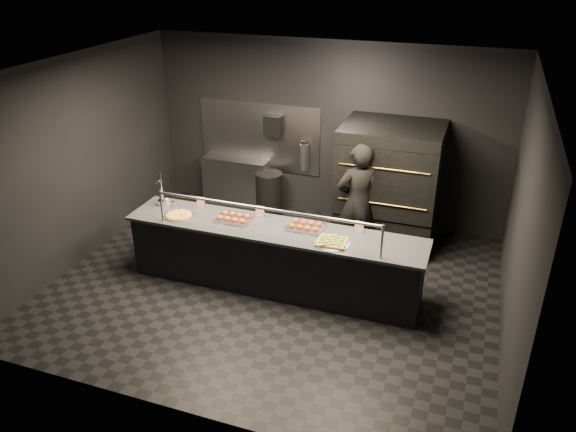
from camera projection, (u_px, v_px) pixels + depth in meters
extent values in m
plane|color=black|center=(274.00, 286.00, 7.88)|extent=(6.00, 6.00, 0.00)
plane|color=black|center=(271.00, 70.00, 6.56)|extent=(6.00, 6.00, 0.00)
cube|color=black|center=(326.00, 132.00, 9.34)|extent=(6.00, 0.04, 3.00)
cube|color=black|center=(175.00, 290.00, 5.10)|extent=(6.00, 0.04, 3.00)
cube|color=black|center=(79.00, 161.00, 8.12)|extent=(0.04, 5.00, 3.00)
cube|color=black|center=(521.00, 223.00, 6.32)|extent=(0.04, 5.00, 3.00)
cube|color=#99999E|center=(259.00, 137.00, 9.77)|extent=(2.20, 0.02, 1.20)
cube|color=black|center=(274.00, 259.00, 7.68)|extent=(4.00, 0.70, 0.88)
cube|color=#35353A|center=(273.00, 229.00, 7.48)|extent=(4.10, 0.78, 0.04)
cylinder|color=#99999E|center=(162.00, 206.00, 7.57)|extent=(0.03, 0.03, 0.45)
cylinder|color=#99999E|center=(382.00, 241.00, 6.67)|extent=(0.03, 0.03, 0.45)
cylinder|color=#99999E|center=(265.00, 209.00, 7.03)|extent=(3.00, 0.04, 0.04)
cube|color=black|center=(386.00, 222.00, 9.00)|extent=(1.50, 1.15, 0.60)
cube|color=black|center=(389.00, 188.00, 8.73)|extent=(1.50, 1.20, 0.55)
cube|color=black|center=(391.00, 155.00, 8.49)|extent=(1.50, 1.20, 0.55)
cube|color=black|center=(394.00, 131.00, 8.33)|extent=(1.50, 1.20, 0.18)
cylinder|color=gold|center=(381.00, 204.00, 8.21)|extent=(1.30, 0.02, 0.02)
cylinder|color=gold|center=(384.00, 169.00, 7.97)|extent=(1.30, 0.02, 0.02)
cube|color=#99999E|center=(236.00, 182.00, 10.12)|extent=(1.20, 0.35, 0.90)
cube|color=black|center=(273.00, 126.00, 9.49)|extent=(0.30, 0.20, 0.35)
cylinder|color=#B2B2B7|center=(304.00, 157.00, 9.55)|extent=(0.14, 0.14, 0.45)
cube|color=black|center=(304.00, 143.00, 9.44)|extent=(0.10, 0.06, 0.06)
cylinder|color=silver|center=(163.00, 202.00, 8.11)|extent=(0.14, 0.14, 0.08)
cylinder|color=silver|center=(161.00, 191.00, 8.03)|extent=(0.05, 0.05, 0.37)
cylinder|color=silver|center=(157.00, 182.00, 7.89)|extent=(0.02, 0.10, 0.02)
cone|color=black|center=(160.00, 174.00, 7.91)|extent=(0.05, 0.05, 0.14)
cylinder|color=silver|center=(179.00, 216.00, 7.79)|extent=(0.42, 0.42, 0.01)
cylinder|color=#C18A3E|center=(179.00, 215.00, 7.78)|extent=(0.36, 0.36, 0.02)
cylinder|color=#F5C750|center=(179.00, 214.00, 7.78)|extent=(0.32, 0.32, 0.01)
cube|color=silver|center=(234.00, 219.00, 7.69)|extent=(0.51, 0.40, 0.02)
ellipsoid|color=#B76227|center=(220.00, 217.00, 7.66)|extent=(0.09, 0.09, 0.06)
ellipsoid|color=#B76227|center=(225.00, 212.00, 7.79)|extent=(0.09, 0.09, 0.06)
ellipsoid|color=#B76227|center=(228.00, 218.00, 7.62)|extent=(0.09, 0.09, 0.06)
ellipsoid|color=#B76227|center=(232.00, 214.00, 7.76)|extent=(0.09, 0.09, 0.06)
ellipsoid|color=#B76227|center=(235.00, 220.00, 7.59)|extent=(0.09, 0.09, 0.06)
ellipsoid|color=#B76227|center=(240.00, 215.00, 7.73)|extent=(0.09, 0.09, 0.06)
ellipsoid|color=#B76227|center=(242.00, 221.00, 7.56)|extent=(0.09, 0.09, 0.06)
ellipsoid|color=#B76227|center=(247.00, 216.00, 7.69)|extent=(0.09, 0.09, 0.06)
cube|color=silver|center=(306.00, 227.00, 7.47)|extent=(0.53, 0.43, 0.02)
ellipsoid|color=#B76227|center=(292.00, 225.00, 7.44)|extent=(0.09, 0.09, 0.06)
ellipsoid|color=#B76227|center=(296.00, 220.00, 7.57)|extent=(0.09, 0.09, 0.06)
ellipsoid|color=#B76227|center=(300.00, 227.00, 7.40)|extent=(0.09, 0.09, 0.06)
ellipsoid|color=#B76227|center=(303.00, 221.00, 7.54)|extent=(0.09, 0.09, 0.06)
ellipsoid|color=#B76227|center=(308.00, 228.00, 7.37)|extent=(0.09, 0.09, 0.06)
ellipsoid|color=#B76227|center=(311.00, 223.00, 7.51)|extent=(0.09, 0.09, 0.06)
ellipsoid|color=#B76227|center=(316.00, 229.00, 7.34)|extent=(0.09, 0.09, 0.06)
ellipsoid|color=#B76227|center=(319.00, 224.00, 7.47)|extent=(0.09, 0.09, 0.06)
cylinder|color=silver|center=(332.00, 243.00, 7.09)|extent=(0.47, 0.47, 0.01)
cube|color=#C18A3E|center=(332.00, 242.00, 7.09)|extent=(0.39, 0.35, 0.02)
cube|color=#F5C750|center=(332.00, 241.00, 7.08)|extent=(0.37, 0.33, 0.01)
cube|color=#29891B|center=(332.00, 240.00, 7.08)|extent=(0.34, 0.31, 0.01)
cylinder|color=silver|center=(167.00, 202.00, 8.09)|extent=(0.06, 0.06, 0.10)
cylinder|color=silver|center=(173.00, 204.00, 8.07)|extent=(0.04, 0.04, 0.08)
cube|color=white|center=(201.00, 202.00, 8.04)|extent=(0.12, 0.04, 0.15)
cube|color=white|center=(260.00, 211.00, 7.77)|extent=(0.12, 0.04, 0.15)
cube|color=white|center=(359.00, 226.00, 7.35)|extent=(0.12, 0.04, 0.15)
cylinder|color=black|center=(269.00, 194.00, 9.79)|extent=(0.47, 0.47, 0.78)
imported|color=black|center=(358.00, 202.00, 8.25)|extent=(0.79, 0.72, 1.81)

